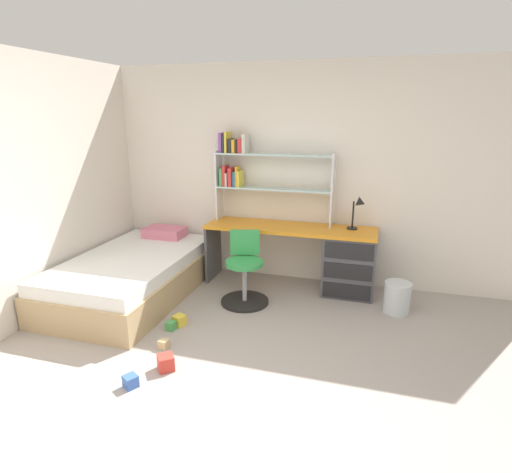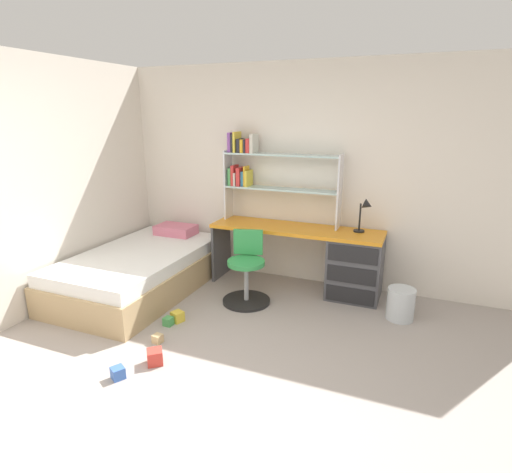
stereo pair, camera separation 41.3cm
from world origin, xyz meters
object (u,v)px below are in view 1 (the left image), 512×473
at_px(desk, 334,257).
at_px(waste_bin, 397,297).
at_px(toy_block_natural_3, 164,344).
at_px(toy_block_green_4, 171,326).
at_px(bookshelf_hutch, 255,169).
at_px(toy_block_yellow_2, 179,320).
at_px(desk_lamp, 359,208).
at_px(swivel_chair, 245,276).
at_px(bed_platform, 134,275).
at_px(toy_block_blue_1, 131,381).
at_px(toy_block_red_0, 166,363).

xyz_separation_m(desk, waste_bin, (0.70, -0.36, -0.25)).
distance_m(toy_block_natural_3, toy_block_green_4, 0.32).
xyz_separation_m(bookshelf_hutch, toy_block_yellow_2, (-0.35, -1.40, -1.30)).
height_order(desk_lamp, waste_bin, desk_lamp).
xyz_separation_m(desk, swivel_chair, (-0.89, -0.57, -0.10)).
bearing_deg(desk, bookshelf_hutch, 171.68).
bearing_deg(swivel_chair, waste_bin, 7.53).
height_order(toy_block_yellow_2, toy_block_natural_3, toy_block_yellow_2).
relative_size(desk, desk_lamp, 5.12).
bearing_deg(desk, bed_platform, -160.75).
relative_size(swivel_chair, toy_block_blue_1, 8.18).
bearing_deg(bookshelf_hutch, toy_block_natural_3, -99.33).
distance_m(bed_platform, toy_block_blue_1, 1.73).
bearing_deg(waste_bin, toy_block_blue_1, -136.33).
height_order(desk, bookshelf_hutch, bookshelf_hutch).
bearing_deg(toy_block_yellow_2, toy_block_green_4, -111.20).
xyz_separation_m(desk_lamp, toy_block_natural_3, (-1.52, -1.73, -0.95)).
relative_size(bed_platform, toy_block_blue_1, 21.67).
bearing_deg(desk_lamp, toy_block_red_0, -123.74).
distance_m(toy_block_yellow_2, toy_block_green_4, 0.11).
bearing_deg(swivel_chair, toy_block_blue_1, -102.56).
relative_size(desk_lamp, toy_block_yellow_2, 3.67).
bearing_deg(toy_block_red_0, waste_bin, 41.38).
height_order(toy_block_blue_1, toy_block_natural_3, toy_block_blue_1).
xyz_separation_m(toy_block_blue_1, toy_block_green_4, (-0.12, 0.86, -0.01)).
bearing_deg(toy_block_yellow_2, toy_block_natural_3, -82.70).
bearing_deg(desk_lamp, desk, -165.20).
bearing_deg(swivel_chair, toy_block_natural_3, -109.69).
relative_size(desk, toy_block_natural_3, 25.13).
xyz_separation_m(bed_platform, toy_block_blue_1, (0.89, -1.48, -0.19)).
distance_m(desk_lamp, toy_block_natural_3, 2.49).
height_order(desk, toy_block_natural_3, desk).
bearing_deg(bed_platform, waste_bin, 7.84).
bearing_deg(toy_block_blue_1, desk, 60.56).
relative_size(desk_lamp, toy_block_blue_1, 4.05).
xyz_separation_m(desk_lamp, toy_block_red_0, (-1.34, -2.01, -0.93)).
xyz_separation_m(desk, toy_block_blue_1, (-1.26, -2.22, -0.36)).
bearing_deg(bookshelf_hutch, desk_lamp, -3.81).
bearing_deg(toy_block_blue_1, toy_block_yellow_2, 94.58).
height_order(bookshelf_hutch, desk_lamp, bookshelf_hutch).
height_order(desk, toy_block_green_4, desk).
xyz_separation_m(bed_platform, toy_block_natural_3, (0.86, -0.92, -0.20)).
distance_m(desk, swivel_chair, 1.06).
height_order(waste_bin, toy_block_red_0, waste_bin).
distance_m(bookshelf_hutch, swivel_chair, 1.27).
bearing_deg(waste_bin, swivel_chair, -172.47).
height_order(desk, desk_lamp, desk_lamp).
bearing_deg(desk, swivel_chair, -147.39).
bearing_deg(toy_block_natural_3, toy_block_red_0, -58.34).
xyz_separation_m(toy_block_red_0, toy_block_natural_3, (-0.17, 0.28, -0.02)).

